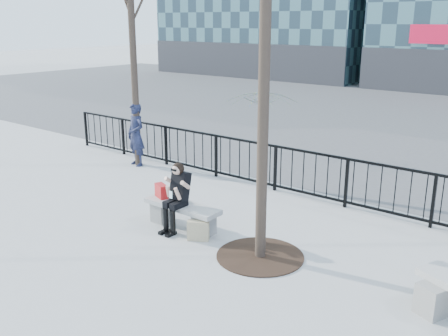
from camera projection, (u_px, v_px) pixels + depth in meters
The scene contains 10 objects.
ground at pixel (183, 227), 9.74m from camera, with size 120.00×120.00×0.00m, color #A2A39D.
street_surface at pixel (425, 117), 21.03m from camera, with size 60.00×23.00×0.01m, color #474747.
railing at pixel (268, 167), 11.84m from camera, with size 14.00×0.06×1.10m.
tree_grate at pixel (260, 256), 8.54m from camera, with size 1.50×1.50×0.02m, color black.
bench_main at pixel (182, 213), 9.66m from camera, with size 1.65×0.46×0.49m.
seated_woman at pixel (176, 197), 9.43m from camera, with size 0.50×0.64×1.34m.
handbag at pixel (161, 191), 9.92m from camera, with size 0.33×0.16×0.27m, color red.
shopping_bag at pixel (198, 231), 9.13m from camera, with size 0.40×0.15×0.37m, color beige.
standing_man at pixel (136, 135), 13.72m from camera, with size 0.64×0.42×1.74m, color black.
vendor_umbrella at pixel (261, 121), 15.11m from camera, with size 2.08×2.13×1.91m, color yellow.
Camera 1 is at (6.23, -6.57, 3.87)m, focal length 40.00 mm.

